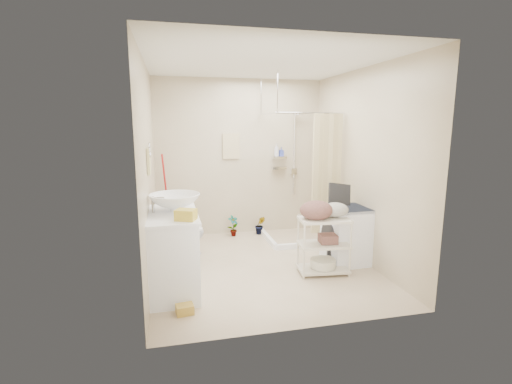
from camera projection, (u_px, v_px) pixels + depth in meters
floor at (262, 265)px, 4.96m from camera, size 3.20×3.20×0.00m
ceiling at (263, 62)px, 4.49m from camera, size 2.80×3.20×0.04m
wall_back at (240, 158)px, 6.26m from camera, size 2.80×0.04×2.60m
wall_front at (307, 191)px, 3.19m from camera, size 2.80×0.04×2.60m
wall_left at (149, 172)px, 4.42m from camera, size 0.04×3.20×2.60m
wall_right at (362, 166)px, 5.03m from camera, size 0.04×3.20×2.60m
vanity at (172, 252)px, 4.14m from camera, size 0.59×1.03×0.90m
sink at (175, 202)px, 4.15m from camera, size 0.60×0.60×0.20m
counter_basket at (186, 215)px, 3.77m from camera, size 0.24×0.22×0.11m
floor_basket at (185, 308)px, 3.69m from camera, size 0.27×0.22×0.13m
toilet at (181, 232)px, 5.31m from camera, size 0.66×0.39×0.67m
mop at (164, 197)px, 5.97m from camera, size 0.17×0.17×1.39m
potted_plant_a at (233, 226)px, 6.22m from camera, size 0.23×0.20×0.36m
potted_plant_b at (260, 225)px, 6.35m from camera, size 0.19×0.16×0.31m
hanging_towel at (231, 146)px, 6.17m from camera, size 0.28×0.03×0.42m
towel_ring at (149, 159)px, 4.20m from camera, size 0.04×0.22×0.34m
tp_holder at (155, 218)px, 4.58m from camera, size 0.08×0.12×0.14m
shower at (298, 175)px, 5.96m from camera, size 1.10×1.10×2.10m
shampoo_bottle_a at (276, 150)px, 6.30m from camera, size 0.11×0.11×0.22m
shampoo_bottle_b at (281, 152)px, 6.33m from camera, size 0.07×0.07×0.15m
washing_machine at (346, 235)px, 5.01m from camera, size 0.55×0.56×0.77m
laundry_rack at (324, 240)px, 4.64m from camera, size 0.66×0.43×0.86m
ironing_board at (339, 222)px, 5.01m from camera, size 0.31×0.09×1.11m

